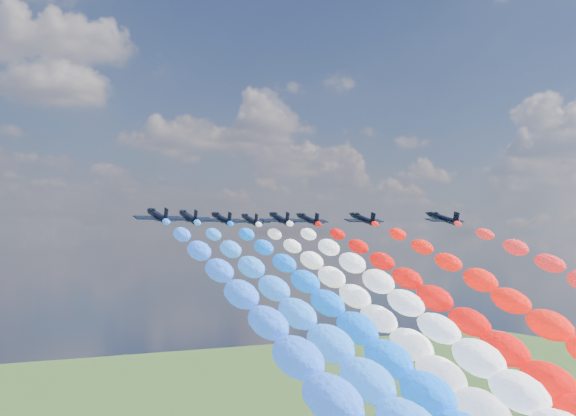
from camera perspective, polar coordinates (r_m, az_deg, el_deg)
jet_0 at (r=133.77m, az=-9.67°, el=-0.57°), size 8.94×11.94×5.00m
trail_0 at (r=83.66m, az=2.11°, el=-14.34°), size 6.58×109.81×46.44m
jet_1 at (r=143.42m, az=-7.42°, el=-0.66°), size 8.67×11.75×5.00m
trail_1 at (r=94.01m, az=4.35°, el=-12.94°), size 6.58×109.81×46.44m
jet_2 at (r=158.28m, az=-4.96°, el=-0.78°), size 8.71×11.78×5.00m
trail_2 at (r=109.60m, az=6.29°, el=-11.34°), size 6.58×109.81×46.44m
jet_3 at (r=158.21m, az=-0.63°, el=-0.79°), size 8.97×11.97×5.00m
trail_3 at (r=112.01m, az=12.46°, el=-11.10°), size 6.58×109.81×46.44m
jet_4 at (r=170.63m, az=-2.86°, el=-0.87°), size 9.21×12.14×5.00m
trail_4 at (r=122.72m, az=8.07°, el=-10.31°), size 6.58×109.81×46.44m
jet_5 at (r=166.11m, az=1.50°, el=-0.84°), size 8.45×11.60×5.00m
trail_5 at (r=120.96m, az=14.51°, el=-10.39°), size 6.58×109.81×46.44m
jet_6 at (r=162.46m, az=5.60°, el=-0.81°), size 8.60×11.71×5.00m
trail_6 at (r=120.23m, az=20.44°, el=-10.39°), size 6.58×109.81×46.44m
jet_7 at (r=159.94m, az=11.48°, el=-0.76°), size 8.93×11.94×5.00m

